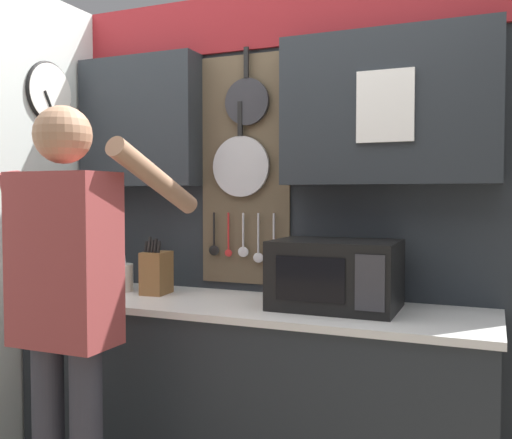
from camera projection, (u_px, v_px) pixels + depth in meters
base_cabinet_counter at (248, 408)px, 2.54m from camera, size 2.09×0.60×0.94m
back_wall_unit at (273, 185)px, 2.74m from camera, size 2.66×0.22×2.40m
microwave at (336, 274)px, 2.40m from camera, size 0.52×0.37×0.29m
knife_block at (156, 272)px, 2.75m from camera, size 0.12×0.16×0.28m
utensil_crock at (120, 275)px, 2.83m from camera, size 0.12×0.12×0.35m
person at (67, 294)px, 2.13m from camera, size 0.54×0.65×1.74m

